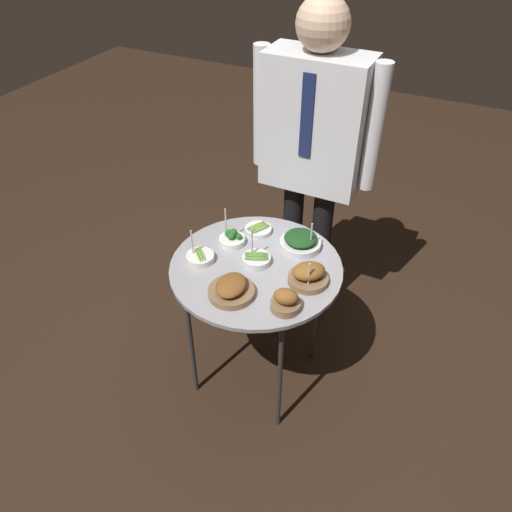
{
  "coord_description": "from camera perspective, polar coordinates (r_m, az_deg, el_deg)",
  "views": [
    {
      "loc": [
        0.68,
        -1.39,
        1.99
      ],
      "look_at": [
        0.0,
        0.0,
        0.74
      ],
      "focal_mm": 35.0,
      "sensor_mm": 36.0,
      "label": 1
    }
  ],
  "objects": [
    {
      "name": "bowl_asparagus_mid_right",
      "position": [
        2.2,
        0.26,
        3.03
      ],
      "size": [
        0.12,
        0.12,
        0.03
      ],
      "color": "silver",
      "rests_on": "serving_cart"
    },
    {
      "name": "bowl_asparagus_mid_left",
      "position": [
        2.03,
        0.04,
        -0.36
      ],
      "size": [
        0.12,
        0.12,
        0.15
      ],
      "color": "silver",
      "rests_on": "serving_cart"
    },
    {
      "name": "bowl_asparagus_center",
      "position": [
        2.06,
        -6.41,
        -0.13
      ],
      "size": [
        0.12,
        0.12,
        0.14
      ],
      "color": "silver",
      "rests_on": "serving_cart"
    },
    {
      "name": "ground_plane",
      "position": [
        2.53,
        0.0,
        -13.12
      ],
      "size": [
        8.0,
        8.0,
        0.0
      ],
      "primitive_type": "plane",
      "color": "black"
    },
    {
      "name": "bowl_roast_back_right",
      "position": [
        1.88,
        -2.84,
        -3.78
      ],
      "size": [
        0.18,
        0.18,
        0.07
      ],
      "color": "brown",
      "rests_on": "serving_cart"
    },
    {
      "name": "bowl_broccoli_front_right",
      "position": [
        2.14,
        -2.76,
        2.0
      ],
      "size": [
        0.11,
        0.11,
        0.16
      ],
      "color": "white",
      "rests_on": "serving_cart"
    },
    {
      "name": "waiter_figure",
      "position": [
        2.27,
        6.64,
        13.11
      ],
      "size": [
        0.59,
        0.22,
        1.6
      ],
      "color": "black",
      "rests_on": "ground_plane"
    },
    {
      "name": "serving_cart",
      "position": [
        2.06,
        0.0,
        -2.07
      ],
      "size": [
        0.71,
        0.71,
        0.69
      ],
      "color": "#939399",
      "rests_on": "ground_plane"
    },
    {
      "name": "bowl_spinach_back_left",
      "position": [
        2.11,
        5.11,
        1.66
      ],
      "size": [
        0.18,
        0.18,
        0.14
      ],
      "color": "silver",
      "rests_on": "serving_cart"
    },
    {
      "name": "bowl_roast_front_left",
      "position": [
        1.83,
        3.41,
        -5.18
      ],
      "size": [
        0.11,
        0.11,
        0.09
      ],
      "color": "brown",
      "rests_on": "serving_cart"
    },
    {
      "name": "bowl_roast_front_center",
      "position": [
        1.94,
        6.01,
        -2.17
      ],
      "size": [
        0.16,
        0.16,
        0.13
      ],
      "color": "brown",
      "rests_on": "serving_cart"
    }
  ]
}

